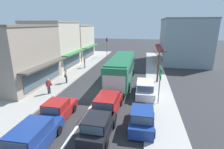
# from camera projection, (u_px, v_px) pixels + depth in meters

# --- Properties ---
(ground_plane) EXTENTS (140.00, 140.00, 0.00)m
(ground_plane) POSITION_uv_depth(u_px,v_px,m) (100.00, 93.00, 18.70)
(ground_plane) COLOR #2D2D30
(lane_centre_line) EXTENTS (0.20, 28.00, 0.01)m
(lane_centre_line) POSITION_uv_depth(u_px,v_px,m) (108.00, 82.00, 22.47)
(lane_centre_line) COLOR silver
(lane_centre_line) RESTS_ON ground
(sidewalk_left) EXTENTS (5.20, 44.00, 0.14)m
(sidewalk_left) POSITION_uv_depth(u_px,v_px,m) (65.00, 74.00, 25.58)
(sidewalk_left) COLOR #A39E96
(sidewalk_left) RESTS_ON ground
(kerb_right) EXTENTS (2.80, 44.00, 0.12)m
(kerb_right) POSITION_uv_depth(u_px,v_px,m) (156.00, 79.00, 23.20)
(kerb_right) COLOR #A39E96
(kerb_right) RESTS_ON ground
(shopfront_corner_near) EXTENTS (7.72, 9.03, 7.10)m
(shopfront_corner_near) POSITION_uv_depth(u_px,v_px,m) (16.00, 56.00, 20.25)
(shopfront_corner_near) COLOR gray
(shopfront_corner_near) RESTS_ON ground
(shopfront_mid_block) EXTENTS (7.34, 7.87, 7.57)m
(shopfront_mid_block) POSITION_uv_depth(u_px,v_px,m) (53.00, 45.00, 28.34)
(shopfront_mid_block) COLOR beige
(shopfront_mid_block) RESTS_ON ground
(shopfront_far_end) EXTENTS (7.49, 8.33, 6.96)m
(shopfront_far_end) POSITION_uv_depth(u_px,v_px,m) (74.00, 42.00, 36.27)
(shopfront_far_end) COLOR beige
(shopfront_far_end) RESTS_ON ground
(building_right_far) EXTENTS (8.90, 11.43, 8.14)m
(building_right_far) POSITION_uv_depth(u_px,v_px,m) (183.00, 41.00, 33.14)
(building_right_far) COLOR #84939E
(building_right_far) RESTS_ON ground
(city_bus) EXTENTS (2.81, 10.88, 3.23)m
(city_bus) POSITION_uv_depth(u_px,v_px,m) (121.00, 68.00, 21.75)
(city_bus) COLOR #237A4C
(city_bus) RESTS_ON ground
(sedan_behind_bus_mid) EXTENTS (1.92, 4.21, 1.47)m
(sedan_behind_bus_mid) POSITION_uv_depth(u_px,v_px,m) (57.00, 111.00, 13.57)
(sedan_behind_bus_mid) COLOR maroon
(sedan_behind_bus_mid) RESTS_ON ground
(wagon_adjacent_lane_trail) EXTENTS (2.04, 4.55, 1.58)m
(wagon_adjacent_lane_trail) POSITION_uv_depth(u_px,v_px,m) (108.00, 104.00, 14.51)
(wagon_adjacent_lane_trail) COLOR maroon
(wagon_adjacent_lane_trail) RESTS_ON ground
(hatchback_queue_far_back) EXTENTS (1.89, 3.74, 1.54)m
(hatchback_queue_far_back) POSITION_uv_depth(u_px,v_px,m) (98.00, 127.00, 11.37)
(hatchback_queue_far_back) COLOR black
(hatchback_queue_far_back) RESTS_ON ground
(wagon_behind_bus_near) EXTENTS (2.03, 4.54, 1.58)m
(wagon_behind_bus_near) POSITION_uv_depth(u_px,v_px,m) (33.00, 137.00, 10.31)
(wagon_behind_bus_near) COLOR navy
(wagon_behind_bus_near) RESTS_ON ground
(parked_hatchback_kerb_front) EXTENTS (1.84, 3.71, 1.54)m
(parked_hatchback_kerb_front) POSITION_uv_depth(u_px,v_px,m) (142.00, 119.00, 12.36)
(parked_hatchback_kerb_front) COLOR navy
(parked_hatchback_kerb_front) RESTS_ON ground
(parked_wagon_kerb_second) EXTENTS (1.99, 4.53, 1.58)m
(parked_wagon_kerb_second) POSITION_uv_depth(u_px,v_px,m) (145.00, 88.00, 18.00)
(parked_wagon_kerb_second) COLOR silver
(parked_wagon_kerb_second) RESTS_ON ground
(traffic_light_downstreet) EXTENTS (0.33, 0.24, 4.20)m
(traffic_light_downstreet) POSITION_uv_depth(u_px,v_px,m) (107.00, 44.00, 37.90)
(traffic_light_downstreet) COLOR gray
(traffic_light_downstreet) RESTS_ON ground
(directional_road_sign) EXTENTS (0.10, 1.40, 3.60)m
(directional_road_sign) POSITION_uv_depth(u_px,v_px,m) (160.00, 76.00, 15.38)
(directional_road_sign) COLOR gray
(directional_road_sign) RESTS_ON ground
(street_tree_right) EXTENTS (1.63, 1.89, 4.31)m
(street_tree_right) POSITION_uv_depth(u_px,v_px,m) (158.00, 67.00, 21.54)
(street_tree_right) COLOR brown
(street_tree_right) RESTS_ON ground
(pedestrian_with_handbag_near) EXTENTS (0.43, 0.64, 1.63)m
(pedestrian_with_handbag_near) POSITION_uv_depth(u_px,v_px,m) (49.00, 85.00, 18.02)
(pedestrian_with_handbag_near) COLOR #232838
(pedestrian_with_handbag_near) RESTS_ON sidewalk_left
(pedestrian_browsing_midblock) EXTENTS (0.29, 0.65, 1.63)m
(pedestrian_browsing_midblock) POSITION_uv_depth(u_px,v_px,m) (66.00, 76.00, 21.33)
(pedestrian_browsing_midblock) COLOR #333338
(pedestrian_browsing_midblock) RESTS_ON sidewalk_left
(pedestrian_far_walker) EXTENTS (0.34, 0.53, 1.63)m
(pedestrian_far_walker) POSITION_uv_depth(u_px,v_px,m) (85.00, 62.00, 28.69)
(pedestrian_far_walker) COLOR #333338
(pedestrian_far_walker) RESTS_ON sidewalk_left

